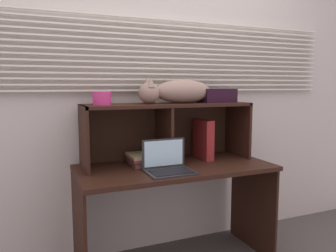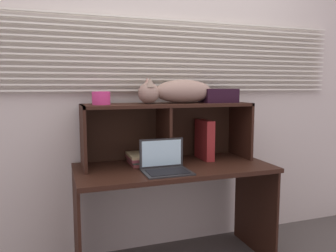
# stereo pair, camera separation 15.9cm
# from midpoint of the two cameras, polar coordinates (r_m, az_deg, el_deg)

# --- Properties ---
(back_panel_with_blinds) EXTENTS (4.40, 0.08, 2.50)m
(back_panel_with_blinds) POSITION_cam_midpoint_polar(r_m,az_deg,el_deg) (2.57, -3.68, 6.50)
(back_panel_with_blinds) COLOR beige
(back_panel_with_blinds) RESTS_ON ground
(desk) EXTENTS (1.34, 0.62, 0.73)m
(desk) POSITION_cam_midpoint_polar(r_m,az_deg,el_deg) (2.35, -0.72, -10.32)
(desk) COLOR black
(desk) RESTS_ON ground
(hutch_shelf_unit) EXTENTS (1.22, 0.34, 0.43)m
(hutch_shelf_unit) POSITION_cam_midpoint_polar(r_m,az_deg,el_deg) (2.40, -2.27, 0.87)
(hutch_shelf_unit) COLOR black
(hutch_shelf_unit) RESTS_ON desk
(cat) EXTENTS (0.78, 0.19, 0.18)m
(cat) POSITION_cam_midpoint_polar(r_m,az_deg,el_deg) (2.39, 0.00, 5.91)
(cat) COLOR gray
(cat) RESTS_ON hutch_shelf_unit
(laptop) EXTENTS (0.30, 0.23, 0.20)m
(laptop) POSITION_cam_midpoint_polar(r_m,az_deg,el_deg) (2.15, -2.13, -6.80)
(laptop) COLOR #252525
(laptop) RESTS_ON desk
(binder_upright) EXTENTS (0.06, 0.23, 0.30)m
(binder_upright) POSITION_cam_midpoint_polar(r_m,az_deg,el_deg) (2.51, 4.30, -2.29)
(binder_upright) COLOR maroon
(binder_upright) RESTS_ON desk
(book_stack) EXTENTS (0.18, 0.24, 0.07)m
(book_stack) POSITION_cam_midpoint_polar(r_m,az_deg,el_deg) (2.36, -6.58, -5.71)
(book_stack) COLOR brown
(book_stack) RESTS_ON desk
(small_basket) EXTENTS (0.12, 0.12, 0.09)m
(small_basket) POSITION_cam_midpoint_polar(r_m,az_deg,el_deg) (2.24, -13.34, 4.67)
(small_basket) COLOR #D03577
(small_basket) RESTS_ON hutch_shelf_unit
(storage_box) EXTENTS (0.26, 0.18, 0.10)m
(storage_box) POSITION_cam_midpoint_polar(r_m,az_deg,el_deg) (2.53, 6.61, 5.25)
(storage_box) COLOR black
(storage_box) RESTS_ON hutch_shelf_unit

